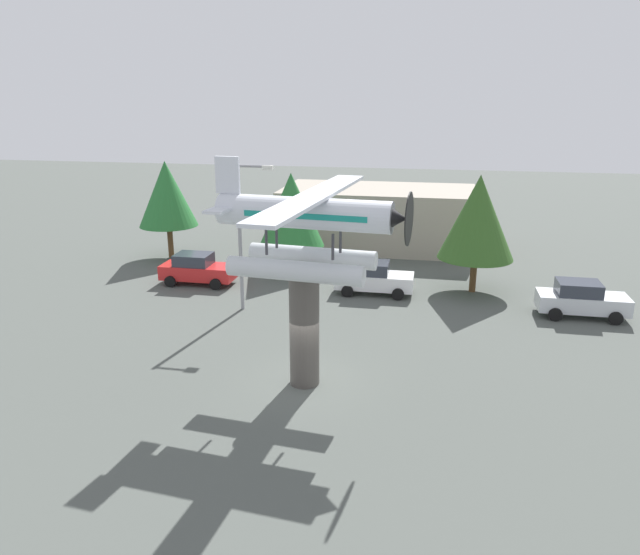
{
  "coord_description": "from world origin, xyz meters",
  "views": [
    {
      "loc": [
        4.42,
        -19.66,
        10.34
      ],
      "look_at": [
        0.0,
        3.0,
        3.25
      ],
      "focal_mm": 33.22,
      "sensor_mm": 36.0,
      "label": 1
    }
  ],
  "objects_px": {
    "tree_west": "(167,194)",
    "car_mid_white": "(373,278)",
    "floatplane_monument": "(307,227)",
    "tree_east": "(291,210)",
    "car_near_red": "(197,269)",
    "tree_center_back": "(478,217)",
    "display_pedestal": "(304,329)",
    "car_far_silver": "(581,299)",
    "storefront_building": "(378,217)",
    "streetlight_primary": "(244,227)"
  },
  "relations": [
    {
      "from": "car_mid_white",
      "to": "tree_west",
      "type": "height_order",
      "value": "tree_west"
    },
    {
      "from": "tree_east",
      "to": "tree_center_back",
      "type": "relative_size",
      "value": 0.94
    },
    {
      "from": "car_mid_white",
      "to": "car_near_red",
      "type": "bearing_deg",
      "value": -178.92
    },
    {
      "from": "storefront_building",
      "to": "tree_center_back",
      "type": "height_order",
      "value": "tree_center_back"
    },
    {
      "from": "car_mid_white",
      "to": "tree_east",
      "type": "bearing_deg",
      "value": 146.91
    },
    {
      "from": "car_near_red",
      "to": "car_far_silver",
      "type": "height_order",
      "value": "same"
    },
    {
      "from": "car_mid_white",
      "to": "streetlight_primary",
      "type": "bearing_deg",
      "value": -147.89
    },
    {
      "from": "car_far_silver",
      "to": "tree_center_back",
      "type": "xyz_separation_m",
      "value": [
        -4.97,
        2.96,
        3.28
      ]
    },
    {
      "from": "display_pedestal",
      "to": "tree_center_back",
      "type": "relative_size",
      "value": 0.67
    },
    {
      "from": "car_far_silver",
      "to": "tree_center_back",
      "type": "relative_size",
      "value": 0.65
    },
    {
      "from": "tree_east",
      "to": "car_far_silver",
      "type": "bearing_deg",
      "value": -18.04
    },
    {
      "from": "storefront_building",
      "to": "tree_west",
      "type": "bearing_deg",
      "value": -155.33
    },
    {
      "from": "display_pedestal",
      "to": "storefront_building",
      "type": "distance_m",
      "value": 22.01
    },
    {
      "from": "car_near_red",
      "to": "car_far_silver",
      "type": "bearing_deg",
      "value": -3.95
    },
    {
      "from": "display_pedestal",
      "to": "streetlight_primary",
      "type": "xyz_separation_m",
      "value": [
        -4.62,
        7.3,
        2.1
      ]
    },
    {
      "from": "car_far_silver",
      "to": "storefront_building",
      "type": "height_order",
      "value": "storefront_building"
    },
    {
      "from": "streetlight_primary",
      "to": "tree_east",
      "type": "height_order",
      "value": "streetlight_primary"
    },
    {
      "from": "tree_east",
      "to": "car_mid_white",
      "type": "bearing_deg",
      "value": -33.09
    },
    {
      "from": "car_mid_white",
      "to": "storefront_building",
      "type": "relative_size",
      "value": 0.31
    },
    {
      "from": "streetlight_primary",
      "to": "tree_center_back",
      "type": "distance_m",
      "value": 12.46
    },
    {
      "from": "display_pedestal",
      "to": "floatplane_monument",
      "type": "xyz_separation_m",
      "value": [
        0.13,
        -0.01,
        3.83
      ]
    },
    {
      "from": "car_near_red",
      "to": "tree_center_back",
      "type": "xyz_separation_m",
      "value": [
        15.43,
        1.55,
        3.28
      ]
    },
    {
      "from": "storefront_building",
      "to": "tree_east",
      "type": "height_order",
      "value": "tree_east"
    },
    {
      "from": "car_far_silver",
      "to": "streetlight_primary",
      "type": "bearing_deg",
      "value": -172.43
    },
    {
      "from": "car_far_silver",
      "to": "display_pedestal",
      "type": "bearing_deg",
      "value": -141.03
    },
    {
      "from": "tree_west",
      "to": "floatplane_monument",
      "type": "bearing_deg",
      "value": -51.33
    },
    {
      "from": "tree_center_back",
      "to": "car_near_red",
      "type": "bearing_deg",
      "value": -174.27
    },
    {
      "from": "car_near_red",
      "to": "display_pedestal",
      "type": "bearing_deg",
      "value": -51.36
    },
    {
      "from": "car_mid_white",
      "to": "tree_west",
      "type": "distance_m",
      "value": 15.24
    },
    {
      "from": "car_near_red",
      "to": "car_far_silver",
      "type": "relative_size",
      "value": 1.0
    },
    {
      "from": "floatplane_monument",
      "to": "storefront_building",
      "type": "bearing_deg",
      "value": 94.51
    },
    {
      "from": "floatplane_monument",
      "to": "tree_east",
      "type": "bearing_deg",
      "value": 111.43
    },
    {
      "from": "car_mid_white",
      "to": "streetlight_primary",
      "type": "relative_size",
      "value": 0.58
    },
    {
      "from": "car_far_silver",
      "to": "streetlight_primary",
      "type": "height_order",
      "value": "streetlight_primary"
    },
    {
      "from": "display_pedestal",
      "to": "tree_west",
      "type": "xyz_separation_m",
      "value": [
        -12.64,
        15.95,
        2.11
      ]
    },
    {
      "from": "floatplane_monument",
      "to": "storefront_building",
      "type": "xyz_separation_m",
      "value": [
        0.41,
        22.01,
        -3.93
      ]
    },
    {
      "from": "car_mid_white",
      "to": "car_far_silver",
      "type": "relative_size",
      "value": 1.0
    },
    {
      "from": "streetlight_primary",
      "to": "tree_west",
      "type": "relative_size",
      "value": 1.14
    },
    {
      "from": "streetlight_primary",
      "to": "storefront_building",
      "type": "height_order",
      "value": "streetlight_primary"
    },
    {
      "from": "floatplane_monument",
      "to": "car_far_silver",
      "type": "xyz_separation_m",
      "value": [
        11.58,
        9.48,
        -5.12
      ]
    },
    {
      "from": "car_mid_white",
      "to": "tree_center_back",
      "type": "height_order",
      "value": "tree_center_back"
    },
    {
      "from": "car_near_red",
      "to": "tree_west",
      "type": "bearing_deg",
      "value": 127.9
    },
    {
      "from": "car_far_silver",
      "to": "tree_east",
      "type": "bearing_deg",
      "value": 161.96
    },
    {
      "from": "tree_west",
      "to": "car_mid_white",
      "type": "bearing_deg",
      "value": -19.18
    },
    {
      "from": "car_mid_white",
      "to": "car_far_silver",
      "type": "distance_m",
      "value": 10.44
    },
    {
      "from": "display_pedestal",
      "to": "car_near_red",
      "type": "bearing_deg",
      "value": 128.64
    },
    {
      "from": "floatplane_monument",
      "to": "tree_center_back",
      "type": "bearing_deg",
      "value": 67.6
    },
    {
      "from": "car_mid_white",
      "to": "streetlight_primary",
      "type": "height_order",
      "value": "streetlight_primary"
    },
    {
      "from": "tree_east",
      "to": "floatplane_monument",
      "type": "bearing_deg",
      "value": -74.14
    },
    {
      "from": "streetlight_primary",
      "to": "tree_center_back",
      "type": "bearing_deg",
      "value": 24.3
    }
  ]
}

